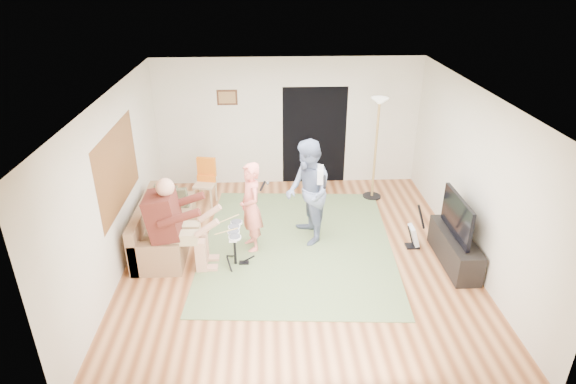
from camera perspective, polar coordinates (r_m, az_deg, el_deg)
The scene contains 19 objects.
floor at distance 8.01m, azimuth 1.08°, elevation -7.59°, with size 6.00×6.00×0.00m, color brown.
walls at distance 7.36m, azimuth 1.16°, elevation 1.24°, with size 5.50×6.00×2.70m, color beige, non-canonical shape.
ceiling at distance 6.91m, azimuth 1.26°, elevation 11.49°, with size 6.00×6.00×0.00m, color white.
window_blinds at distance 7.79m, azimuth -19.53°, elevation 2.73°, with size 2.05×2.05×0.00m, color brown.
doorway at distance 10.28m, azimuth 3.14°, elevation 6.65°, with size 2.10×2.10×0.00m, color black.
picture_frame at distance 10.02m, azimuth -7.23°, elevation 11.06°, with size 0.42×0.03×0.32m, color #3F2314.
area_rug at distance 8.31m, azimuth 1.12°, elevation -6.17°, with size 3.18×3.94×0.02m, color #5C7145.
sofa at distance 8.45m, azimuth -14.83°, elevation -4.56°, with size 0.79×1.93×0.78m.
drummer at distance 7.65m, azimuth -12.81°, elevation -4.82°, with size 0.99×0.55×1.53m.
drum_kit at distance 7.70m, azimuth -6.32°, elevation -6.70°, with size 0.36×0.65×0.67m.
singer at distance 7.87m, azimuth -4.42°, elevation -1.83°, with size 0.56×0.37×1.54m, color #F97B6C.
microphone at distance 7.70m, azimuth -3.02°, elevation 0.71°, with size 0.06×0.06×0.24m, color black, non-canonical shape.
guitarist at distance 8.03m, azimuth 2.37°, elevation -0.08°, with size 0.88×0.69×1.81m, color slate.
guitar_held at distance 7.92m, azimuth 3.85°, elevation 2.08°, with size 0.12×0.60×0.26m, color silver, non-canonical shape.
guitar_spare at distance 8.40m, azimuth 14.71°, elevation -4.97°, with size 0.29×0.26×0.80m.
torchiere_lamp at distance 9.55m, azimuth 10.52°, elevation 7.12°, with size 0.37×0.37×2.08m.
dining_chair at distance 9.68m, azimuth -9.77°, elevation 0.46°, with size 0.46×0.48×0.92m.
tv_cabinet at distance 8.17m, azimuth 19.13°, elevation -6.40°, with size 0.40×1.40×0.50m, color black.
television at distance 7.86m, azimuth 19.41°, elevation -2.71°, with size 0.06×1.11×0.64m, color black.
Camera 1 is at (-0.46, -6.69, 4.39)m, focal length 30.00 mm.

